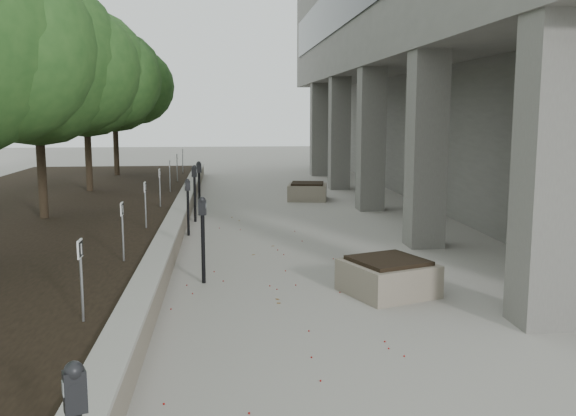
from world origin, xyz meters
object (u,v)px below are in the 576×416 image
parking_meter_2 (203,240)px  planter_front (388,276)px  parking_meter_3 (188,207)px  parking_meter_5 (199,188)px  planter_back (307,191)px  crabapple_tree_3 (37,96)px  crabapple_tree_4 (86,100)px  crabapple_tree_5 (114,103)px  parking_meter_4 (195,194)px

parking_meter_2 → planter_front: size_ratio=1.20×
parking_meter_3 → parking_meter_5: size_ratio=0.88×
planter_back → crabapple_tree_3: bearing=-142.0°
parking_meter_2 → planter_front: parking_meter_2 is taller
parking_meter_2 → parking_meter_3: 4.16m
crabapple_tree_4 → crabapple_tree_5: size_ratio=1.00×
crabapple_tree_3 → parking_meter_5: size_ratio=3.70×
crabapple_tree_5 → planter_back: (6.69, -4.77, -2.84)m
crabapple_tree_3 → parking_meter_4: size_ratio=3.75×
crabapple_tree_3 → planter_back: crabapple_tree_3 is taller
crabapple_tree_4 → planter_front: 12.62m
crabapple_tree_5 → parking_meter_3: crabapple_tree_5 is taller
crabapple_tree_5 → planter_front: (6.56, -15.40, -2.84)m
crabapple_tree_3 → crabapple_tree_5: (0.00, 10.00, 0.00)m
crabapple_tree_3 → crabapple_tree_4: (0.00, 5.00, 0.00)m
parking_meter_2 → planter_front: (2.84, -0.91, -0.44)m
parking_meter_5 → planter_front: (3.17, -7.87, -0.46)m
crabapple_tree_5 → parking_meter_2: bearing=-75.6°
parking_meter_5 → planter_back: size_ratio=1.23×
parking_meter_3 → parking_meter_4: bearing=70.6°
crabapple_tree_4 → parking_meter_5: bearing=-36.7°
crabapple_tree_4 → parking_meter_5: crabapple_tree_4 is taller
crabapple_tree_4 → planter_front: size_ratio=4.56×
crabapple_tree_3 → parking_meter_4: crabapple_tree_3 is taller
crabapple_tree_5 → planter_back: size_ratio=4.56×
crabapple_tree_3 → planter_front: (6.56, -5.40, -2.84)m
parking_meter_2 → parking_meter_5: 6.97m
planter_front → planter_back: same height
parking_meter_3 → crabapple_tree_5: bearing=90.2°
parking_meter_2 → parking_meter_4: bearing=101.3°
crabapple_tree_3 → parking_meter_3: crabapple_tree_3 is taller
crabapple_tree_3 → crabapple_tree_5: same height
crabapple_tree_3 → parking_meter_4: (3.32, 1.46, -2.39)m
crabapple_tree_3 → crabapple_tree_5: size_ratio=1.00×
crabapple_tree_4 → parking_meter_4: 5.41m
parking_meter_5 → planter_front: parking_meter_5 is taller
crabapple_tree_3 → crabapple_tree_4: same height
crabapple_tree_3 → crabapple_tree_4: bearing=90.0°
crabapple_tree_5 → parking_meter_3: bearing=-72.6°
parking_meter_5 → planter_front: bearing=-82.4°
crabapple_tree_5 → planter_front: 16.98m
parking_meter_5 → crabapple_tree_3: bearing=-158.2°
parking_meter_4 → parking_meter_5: parking_meter_5 is taller
crabapple_tree_4 → parking_meter_3: 6.74m
parking_meter_4 → parking_meter_2: bearing=-75.6°
parking_meter_2 → parking_meter_3: parking_meter_2 is taller
crabapple_tree_5 → parking_meter_5: bearing=-65.7°
parking_meter_5 → crabapple_tree_5: bearing=100.0°
crabapple_tree_4 → parking_meter_4: bearing=-46.9°
parking_meter_3 → parking_meter_5: 2.84m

